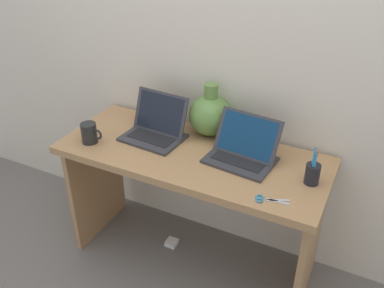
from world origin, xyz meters
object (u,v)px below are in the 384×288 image
object	(u,v)px
pen_cup	(312,173)
scissors	(266,199)
green_vase	(210,114)
coffee_mug	(89,133)
laptop_right	(244,149)
laptop_left	(156,126)
power_brick	(172,243)

from	to	relation	value
pen_cup	scissors	bearing A→B (deg)	-124.37
green_vase	coffee_mug	world-z (taller)	green_vase
green_vase	coffee_mug	xyz separation A→B (m)	(-0.53, -0.37, -0.06)
coffee_mug	pen_cup	distance (m)	1.14
laptop_right	green_vase	world-z (taller)	green_vase
laptop_left	green_vase	xyz separation A→B (m)	(0.25, 0.16, 0.05)
laptop_left	pen_cup	distance (m)	0.85
laptop_left	coffee_mug	distance (m)	0.35
laptop_left	laptop_right	size ratio (longest dim) A/B	0.95
laptop_left	green_vase	world-z (taller)	green_vase
green_vase	coffee_mug	distance (m)	0.65
green_vase	power_brick	size ratio (longest dim) A/B	4.14
green_vase	coffee_mug	bearing A→B (deg)	-145.09
laptop_right	coffee_mug	xyz separation A→B (m)	(-0.78, -0.21, -0.00)
laptop_left	power_brick	bearing A→B (deg)	-13.71
coffee_mug	power_brick	distance (m)	0.89
green_vase	pen_cup	world-z (taller)	green_vase
laptop_left	pen_cup	size ratio (longest dim) A/B	1.79
pen_cup	power_brick	world-z (taller)	pen_cup
laptop_right	pen_cup	world-z (taller)	laptop_right
green_vase	laptop_left	bearing A→B (deg)	-147.66
scissors	pen_cup	bearing A→B (deg)	55.63
scissors	green_vase	bearing A→B (deg)	136.93
laptop_left	laptop_right	world-z (taller)	laptop_left
green_vase	scissors	bearing A→B (deg)	-43.07
coffee_mug	scissors	xyz separation A→B (m)	(0.99, -0.06, -0.05)
laptop_left	laptop_right	distance (m)	0.50
laptop_left	pen_cup	xyz separation A→B (m)	(0.85, -0.06, -0.01)
coffee_mug	laptop_left	bearing A→B (deg)	37.05
laptop_left	scissors	bearing A→B (deg)	-21.12
pen_cup	scissors	distance (m)	0.26
laptop_right	scissors	world-z (taller)	laptop_right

